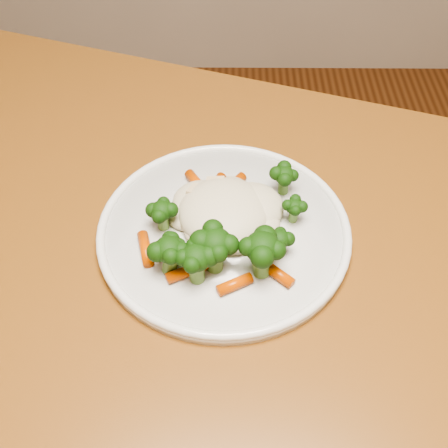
{
  "coord_description": "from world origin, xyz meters",
  "views": [
    {
      "loc": [
        -0.09,
        -0.43,
        1.23
      ],
      "look_at": [
        -0.09,
        -0.01,
        0.77
      ],
      "focal_mm": 45.0,
      "sensor_mm": 36.0,
      "label": 1
    }
  ],
  "objects": [
    {
      "name": "dining_table",
      "position": [
        -0.19,
        -0.06,
        0.64
      ],
      "size": [
        1.32,
        1.08,
        0.75
      ],
      "rotation": [
        0.0,
        0.0,
        -0.32
      ],
      "color": "brown",
      "rests_on": "ground"
    },
    {
      "name": "plate",
      "position": [
        -0.09,
        -0.01,
        0.76
      ],
      "size": [
        0.28,
        0.28,
        0.01
      ],
      "primitive_type": "cylinder",
      "color": "white",
      "rests_on": "dining_table"
    },
    {
      "name": "meal",
      "position": [
        -0.09,
        -0.03,
        0.78
      ],
      "size": [
        0.19,
        0.18,
        0.05
      ],
      "color": "beige",
      "rests_on": "plate"
    }
  ]
}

